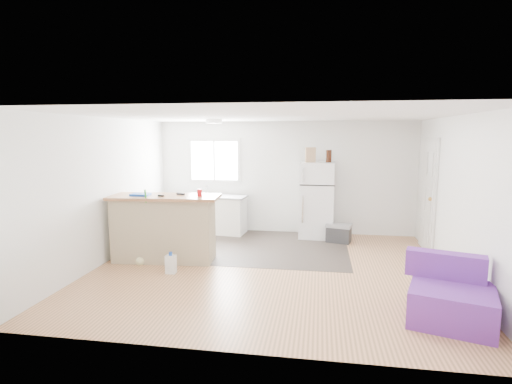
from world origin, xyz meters
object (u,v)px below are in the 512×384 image
refrigerator (317,200)px  bottle_right (330,156)px  mop (143,251)px  cooler (339,233)px  kitchen_cabinets (205,213)px  blue_tray (140,195)px  peninsula (164,228)px  purple_seat (450,298)px  red_cup (200,193)px  cardboard_box (310,155)px  bottle_left (328,156)px  cleaner_jug (171,264)px

refrigerator → bottle_right: bearing=-0.1°
mop → cooler: bearing=20.0°
kitchen_cabinets → bottle_right: bearing=4.3°
mop → blue_tray: (-0.09, 0.20, 0.90)m
peninsula → purple_seat: bearing=-25.8°
purple_seat → red_cup: bearing=172.5°
red_cup → blue_tray: bearing=-175.5°
refrigerator → blue_tray: 3.56m
cardboard_box → bottle_left: bearing=3.0°
refrigerator → kitchen_cabinets: bearing=-179.0°
kitchen_cabinets → bottle_right: bottle_right is taller
cleaner_jug → red_cup: size_ratio=2.82×
bottle_left → bottle_right: (0.04, 0.04, 0.00)m
kitchen_cabinets → cardboard_box: size_ratio=6.25×
purple_seat → cleaner_jug: (-3.74, 0.99, -0.12)m
kitchen_cabinets → bottle_left: 2.91m
refrigerator → bottle_right: size_ratio=6.25×
kitchen_cabinets → cleaner_jug: size_ratio=5.54×
cleaner_jug → refrigerator: bearing=49.4°
peninsula → cooler: 3.42m
cooler → cardboard_box: size_ratio=1.81×
cardboard_box → kitchen_cabinets: bearing=176.9°
red_cup → bottle_right: size_ratio=0.48×
mop → cardboard_box: (2.65, 2.19, 1.48)m
bottle_right → refrigerator: bearing=177.6°
bottle_left → bottle_right: 0.06m
red_cup → cardboard_box: cardboard_box is taller
peninsula → cleaner_jug: 0.82m
peninsula → cardboard_box: (2.38, 1.91, 1.15)m
cleaner_jug → red_cup: red_cup is taller
refrigerator → cooler: size_ratio=2.87×
blue_tray → bottle_left: size_ratio=1.20×
bottle_left → refrigerator: bearing=166.2°
mop → bottle_left: bottle_left is taller
bottle_left → bottle_right: bearing=42.8°
bottle_right → purple_seat: bearing=-69.8°
refrigerator → mop: size_ratio=1.23×
cleaner_jug → cooler: bearing=40.1°
cooler → cardboard_box: cardboard_box is taller
kitchen_cabinets → purple_seat: 5.39m
refrigerator → cooler: bearing=-35.1°
mop → red_cup: bearing=6.6°
peninsula → red_cup: bearing=-4.4°
cooler → red_cup: bearing=-130.7°
blue_tray → kitchen_cabinets: bearing=77.3°
cooler → blue_tray: bearing=-138.5°
cooler → bottle_left: (-0.25, 0.29, 1.50)m
cardboard_box → peninsula: bearing=-141.3°
red_cup → bottle_left: bearing=42.7°
kitchen_cabinets → cleaner_jug: (0.23, -2.65, -0.27)m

